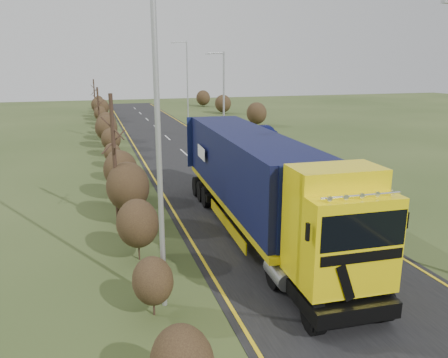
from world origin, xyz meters
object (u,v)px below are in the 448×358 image
at_px(lorry, 257,179).
at_px(speed_sign, 286,152).
at_px(car_red_hatchback, 267,155).
at_px(car_blue_sedan, 259,132).

distance_m(lorry, speed_sign, 10.66).
height_order(car_red_hatchback, car_blue_sedan, car_blue_sedan).
relative_size(lorry, car_red_hatchback, 3.86).
xyz_separation_m(car_blue_sedan, speed_sign, (-3.70, -14.26, 0.94)).
bearing_deg(car_red_hatchback, lorry, 66.79).
distance_m(car_red_hatchback, speed_sign, 3.77).
xyz_separation_m(lorry, speed_sign, (5.60, 9.03, -0.85)).
height_order(lorry, car_blue_sedan, lorry).
relative_size(lorry, car_blue_sedan, 3.64).
xyz_separation_m(car_red_hatchback, car_blue_sedan, (3.51, 10.62, 0.02)).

